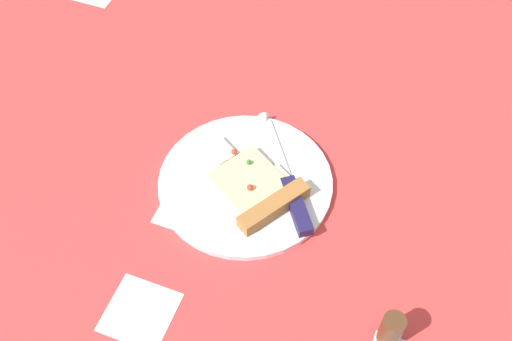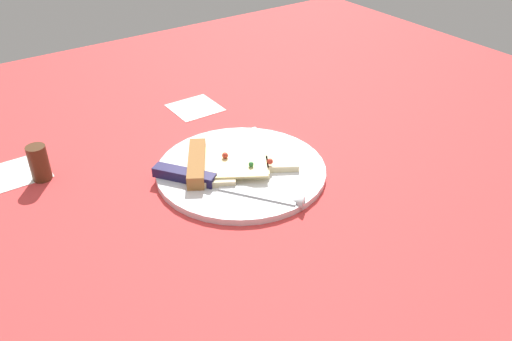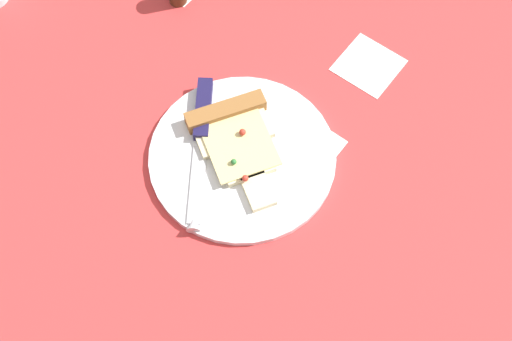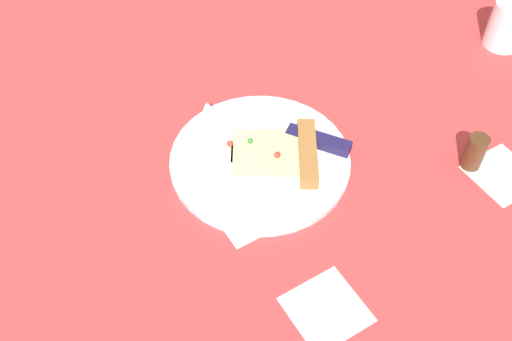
% 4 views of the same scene
% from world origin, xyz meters
% --- Properties ---
extents(ground_plane, '(1.59, 1.59, 0.03)m').
position_xyz_m(ground_plane, '(0.00, 0.00, -0.01)').
color(ground_plane, '#D13838').
rests_on(ground_plane, ground).
extents(plate, '(0.27, 0.27, 0.01)m').
position_xyz_m(plate, '(0.08, 0.03, 0.01)').
color(plate, silver).
rests_on(plate, ground_plane).
extents(pizza_slice, '(0.16, 0.19, 0.02)m').
position_xyz_m(pizza_slice, '(0.10, 0.05, 0.02)').
color(pizza_slice, beige).
rests_on(pizza_slice, plate).
extents(knife, '(0.21, 0.16, 0.02)m').
position_xyz_m(knife, '(0.07, 0.10, 0.02)').
color(knife, silver).
rests_on(knife, plate).
extents(pepper_shaker, '(0.03, 0.03, 0.06)m').
position_xyz_m(pepper_shaker, '(0.25, 0.30, 0.03)').
color(pepper_shaker, '#4C2D19').
rests_on(pepper_shaker, ground_plane).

